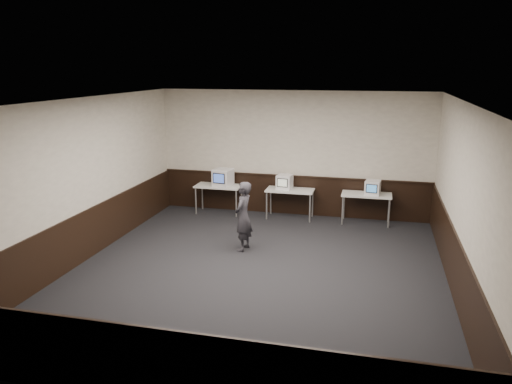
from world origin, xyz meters
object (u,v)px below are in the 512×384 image
Objects in this scene: desk_left at (219,188)px; emac_left at (223,177)px; desk_center at (290,192)px; emac_right at (373,188)px; person at (243,216)px; emac_center at (285,182)px; desk_right at (367,197)px.

emac_left is (0.13, -0.02, 0.30)m from desk_left.
desk_center is 1.79m from emac_left.
emac_right is at bearing -0.67° from desk_left.
person is (-2.59, -2.45, -0.19)m from emac_right.
emac_left reaches higher than emac_center.
emac_left is at bearing -179.21° from desk_center.
emac_center is at bearing 172.06° from desk_center.
desk_center is at bearing -174.41° from emac_right.
person is at bearing -129.70° from emac_right.
desk_left and desk_right have the same top height.
desk_left is 3.80m from desk_right.
emac_right is 0.28× the size of person.
desk_center is at bearing 9.60° from emac_left.
emac_left is 1.62m from emac_center.
desk_right is 2.89× the size of emac_right.
desk_center is 0.30m from emac_center.
emac_right is (0.13, -0.05, 0.25)m from desk_right.
person reaches higher than emac_left.
person reaches higher than emac_center.
emac_right is at bearing -18.97° from desk_right.
desk_center is 2.82× the size of emac_center.
emac_left is (-3.67, -0.02, 0.30)m from desk_right.
emac_center reaches higher than emac_right.
desk_left is 1.77m from emac_center.
desk_right is at bearing 0.00° from desk_center.
person is (-2.45, -2.49, 0.06)m from desk_right.
desk_center is at bearing -2.14° from emac_center.
emac_center is at bearing -174.86° from emac_right.
emac_center is at bearing 0.67° from desk_left.
person reaches higher than desk_left.
emac_left reaches higher than desk_right.
emac_center is (1.75, 0.02, 0.25)m from desk_left.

